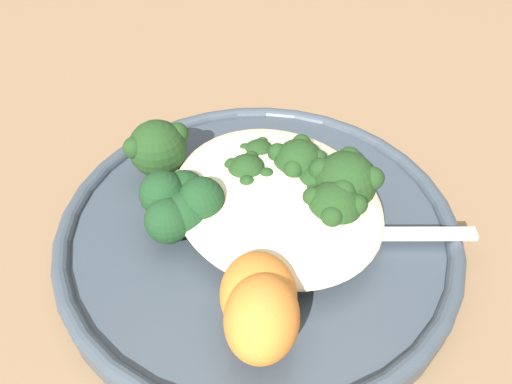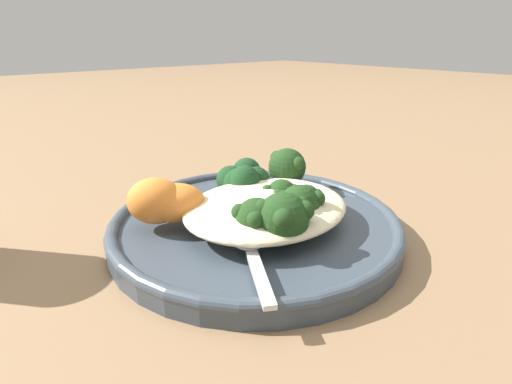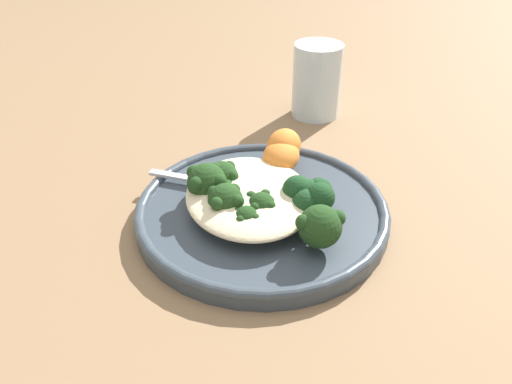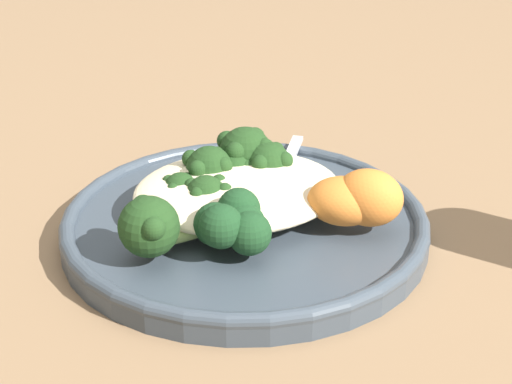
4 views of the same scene
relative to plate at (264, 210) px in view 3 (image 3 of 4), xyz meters
The scene contains 15 objects.
ground_plane 0.02m from the plate, behind, with size 4.00×4.00×0.00m, color #846647.
plate is the anchor object (origin of this frame).
quinoa_mound 0.03m from the plate, 93.60° to the left, with size 0.16×0.13×0.02m, color beige.
broccoli_stalk_0 0.05m from the plate, 48.63° to the left, with size 0.05×0.08×0.04m.
broccoli_stalk_1 0.06m from the plate, 71.39° to the left, with size 0.04×0.10×0.04m.
broccoli_stalk_2 0.04m from the plate, 79.06° to the left, with size 0.03×0.08×0.03m.
broccoli_stalk_3 0.05m from the plate, 109.19° to the left, with size 0.06×0.08×0.04m.
broccoli_stalk_4 0.03m from the plate, 143.85° to the left, with size 0.10×0.07×0.03m.
broccoli_stalk_5 0.03m from the plate, 161.95° to the left, with size 0.08×0.04×0.03m.
broccoli_stalk_6 0.08m from the plate, 155.35° to the right, with size 0.12×0.06×0.04m.
sweet_potato_chunk_0 0.08m from the plate, 29.33° to the right, with size 0.05×0.04×0.03m, color orange.
sweet_potato_chunk_1 0.09m from the plate, 28.47° to the right, with size 0.05×0.04×0.04m, color orange.
kale_tuft 0.06m from the plate, 118.12° to the right, with size 0.05×0.05×0.04m.
spoon 0.07m from the plate, 46.87° to the left, with size 0.07×0.10×0.01m.
water_glass 0.28m from the plate, 29.36° to the right, with size 0.07×0.07×0.11m, color silver.
Camera 3 is at (-0.41, 0.10, 0.33)m, focal length 35.00 mm.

